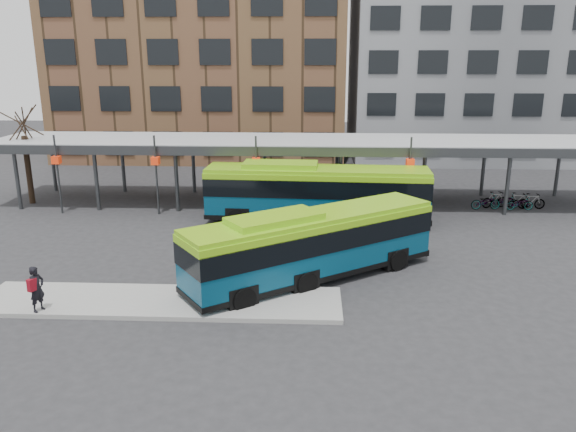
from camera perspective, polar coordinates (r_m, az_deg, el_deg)
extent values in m
plane|color=#28282B|center=(24.62, 1.60, -6.20)|extent=(120.00, 120.00, 0.00)
cube|color=gray|center=(22.60, -12.78, -8.47)|extent=(14.00, 3.00, 0.18)
cube|color=#999B9E|center=(36.19, 2.02, 7.55)|extent=(40.00, 6.00, 0.35)
cube|color=#383A3D|center=(33.25, 1.96, 6.54)|extent=(40.00, 0.15, 0.55)
cylinder|color=#383A3D|center=(38.73, -25.80, 3.36)|extent=(0.24, 0.24, 3.80)
cylinder|color=#383A3D|center=(43.10, -22.74, 4.85)|extent=(0.24, 0.24, 3.80)
cylinder|color=#383A3D|center=(36.63, -18.88, 3.46)|extent=(0.24, 0.24, 3.80)
cylinder|color=#383A3D|center=(41.23, -16.42, 4.98)|extent=(0.24, 0.24, 3.80)
cylinder|color=#383A3D|center=(35.12, -11.25, 3.51)|extent=(0.24, 0.24, 3.80)
cylinder|color=#383A3D|center=(39.89, -9.58, 5.06)|extent=(0.24, 0.24, 3.80)
cylinder|color=#383A3D|center=(34.28, -3.09, 3.49)|extent=(0.24, 0.24, 3.80)
cylinder|color=#383A3D|center=(39.15, -2.38, 5.07)|extent=(0.24, 0.24, 3.80)
cylinder|color=#383A3D|center=(34.15, 5.31, 3.40)|extent=(0.24, 0.24, 3.80)
cylinder|color=#383A3D|center=(39.05, 4.98, 4.99)|extent=(0.24, 0.24, 3.80)
cylinder|color=#383A3D|center=(34.76, 13.58, 3.24)|extent=(0.24, 0.24, 3.80)
cylinder|color=#383A3D|center=(39.58, 12.26, 4.83)|extent=(0.24, 0.24, 3.80)
cylinder|color=#383A3D|center=(36.05, 21.41, 3.02)|extent=(0.24, 0.24, 3.80)
cylinder|color=#383A3D|center=(40.72, 19.23, 4.61)|extent=(0.24, 0.24, 3.80)
cylinder|color=#383A3D|center=(42.42, 25.73, 4.34)|extent=(0.24, 0.24, 3.80)
cylinder|color=#383A3D|center=(36.59, -22.32, 3.91)|extent=(0.12, 0.12, 4.80)
cube|color=red|center=(36.43, -22.47, 5.29)|extent=(0.45, 0.45, 0.45)
cylinder|color=#383A3D|center=(34.51, -13.22, 4.02)|extent=(0.12, 0.12, 4.80)
cube|color=red|center=(34.34, -13.31, 5.49)|extent=(0.45, 0.45, 0.45)
cylinder|color=#383A3D|center=(33.39, -3.23, 4.03)|extent=(0.12, 0.12, 4.80)
cube|color=red|center=(33.22, -3.26, 5.55)|extent=(0.45, 0.45, 0.45)
cylinder|color=#383A3D|center=(33.71, 12.21, 3.80)|extent=(0.12, 0.12, 4.80)
cube|color=red|center=(33.53, 12.30, 5.31)|extent=(0.45, 0.45, 0.45)
cylinder|color=black|center=(39.97, -24.87, 4.26)|extent=(0.36, 0.36, 4.40)
cylinder|color=black|center=(39.55, -25.17, 7.95)|extent=(0.08, 1.63, 1.59)
cylinder|color=black|center=(39.68, -25.24, 7.96)|extent=(1.63, 0.13, 1.59)
cylinder|color=black|center=(39.63, -25.44, 7.93)|extent=(0.15, 1.63, 1.59)
cylinder|color=black|center=(39.51, -25.37, 7.92)|extent=(1.63, 0.10, 1.59)
cube|color=brown|center=(55.80, -8.51, 17.55)|extent=(26.00, 14.00, 22.00)
cube|color=slate|center=(57.01, 19.27, 15.82)|extent=(24.00, 14.00, 20.00)
cube|color=navy|center=(23.85, 2.58, -3.04)|extent=(10.71, 8.57, 2.38)
cube|color=black|center=(23.70, 2.60, -1.95)|extent=(10.78, 8.64, 0.91)
cube|color=#7EC314|center=(23.46, 2.62, -0.07)|extent=(10.65, 8.49, 0.19)
cube|color=#7EC314|center=(22.40, -1.35, -0.33)|extent=(4.10, 3.61, 0.33)
cube|color=black|center=(24.22, 2.55, -5.45)|extent=(10.79, 8.65, 0.23)
cylinder|color=black|center=(25.68, 11.05, -4.41)|extent=(0.94, 0.79, 0.95)
cylinder|color=black|center=(27.29, 7.69, -3.02)|extent=(0.94, 0.79, 0.95)
cylinder|color=black|center=(22.72, 1.88, -6.86)|extent=(0.94, 0.79, 0.95)
cylinder|color=black|center=(24.53, -1.22, -5.09)|extent=(0.94, 0.79, 0.95)
cylinder|color=black|center=(21.35, -4.51, -8.45)|extent=(0.94, 0.79, 0.95)
cylinder|color=black|center=(23.27, -7.26, -6.42)|extent=(0.94, 0.79, 0.95)
cube|color=navy|center=(32.17, 2.94, 2.25)|extent=(12.70, 3.28, 2.62)
cube|color=black|center=(32.05, 2.95, 3.17)|extent=(12.75, 3.35, 1.00)
cube|color=#7EC314|center=(31.87, 2.97, 4.73)|extent=(12.69, 3.18, 0.21)
cube|color=#7EC314|center=(31.99, -0.79, 5.17)|extent=(4.29, 2.11, 0.37)
cube|color=black|center=(32.47, 2.91, 0.22)|extent=(12.76, 3.35, 0.25)
cylinder|color=black|center=(31.33, 10.47, -0.56)|extent=(1.06, 0.37, 1.05)
cylinder|color=black|center=(33.78, 10.13, 0.67)|extent=(1.06, 0.37, 1.05)
cylinder|color=black|center=(31.32, 0.49, -0.29)|extent=(1.06, 0.37, 1.05)
cylinder|color=black|center=(33.77, 0.88, 0.92)|extent=(1.06, 0.37, 1.05)
cylinder|color=black|center=(31.74, -5.17, -0.13)|extent=(1.06, 0.37, 1.05)
cylinder|color=black|center=(34.16, -4.38, 1.05)|extent=(1.06, 0.37, 1.05)
imported|color=black|center=(22.72, -24.16, -6.77)|extent=(0.63, 0.74, 1.74)
cube|color=maroon|center=(22.53, -24.57, -6.37)|extent=(0.30, 0.37, 0.46)
imported|color=slate|center=(37.24, 19.44, 1.36)|extent=(1.89, 0.81, 0.97)
imported|color=slate|center=(37.85, 20.27, 1.58)|extent=(1.84, 0.96, 1.06)
imported|color=slate|center=(38.15, 21.16, 1.45)|extent=(1.73, 0.87, 0.87)
imported|color=slate|center=(38.45, 22.29, 1.51)|extent=(1.66, 0.71, 0.97)
imported|color=slate|center=(37.82, 22.48, 1.20)|extent=(1.72, 0.68, 0.89)
imported|color=slate|center=(38.40, 23.50, 1.39)|extent=(1.69, 0.49, 1.01)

